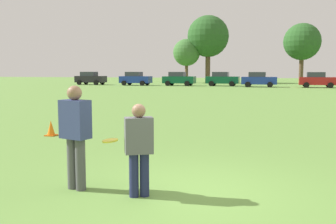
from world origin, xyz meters
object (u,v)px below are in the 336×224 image
(player_thrower, at_px, (75,131))
(parked_car_center, at_px, (179,79))
(parked_car_near_left, at_px, (90,78))
(player_defender, at_px, (139,145))
(frisbee, at_px, (110,141))
(traffic_cone, at_px, (51,128))
(parked_car_mid_left, at_px, (135,78))
(parked_car_mid_right, at_px, (222,79))
(parked_car_near_right, at_px, (259,79))
(parked_car_far_right, at_px, (317,80))

(player_thrower, distance_m, parked_car_center, 44.47)
(parked_car_near_left, bearing_deg, parked_car_center, -2.57)
(player_thrower, relative_size, player_defender, 1.18)
(player_thrower, bearing_deg, player_defender, -5.38)
(frisbee, relative_size, traffic_cone, 0.57)
(player_thrower, bearing_deg, parked_car_near_left, 114.77)
(player_defender, xyz_separation_m, parked_car_near_left, (-21.65, 44.51, 0.08))
(traffic_cone, xyz_separation_m, parked_car_mid_left, (-10.27, 38.95, 0.69))
(traffic_cone, bearing_deg, parked_car_mid_right, 88.01)
(parked_car_mid_right, relative_size, parked_car_near_right, 1.00)
(parked_car_mid_left, bearing_deg, parked_car_near_right, -4.67)
(traffic_cone, height_order, parked_car_mid_right, parked_car_mid_right)
(player_defender, bearing_deg, parked_car_far_right, 78.94)
(parked_car_center, bearing_deg, frisbee, -79.42)
(parked_car_mid_left, xyz_separation_m, parked_car_center, (6.00, 0.10, 0.00))
(player_thrower, bearing_deg, parked_car_near_right, 86.31)
(frisbee, bearing_deg, player_defender, -19.71)
(player_defender, distance_m, parked_car_center, 44.79)
(parked_car_mid_left, bearing_deg, traffic_cone, -75.22)
(parked_car_near_left, distance_m, parked_car_mid_right, 18.55)
(player_defender, height_order, parked_car_mid_right, parked_car_mid_right)
(parked_car_near_right, relative_size, parked_car_far_right, 1.00)
(player_defender, relative_size, frisbee, 5.53)
(frisbee, height_order, parked_car_far_right, parked_car_far_right)
(player_thrower, relative_size, parked_car_far_right, 0.42)
(parked_car_mid_right, bearing_deg, player_thrower, -87.50)
(frisbee, distance_m, traffic_cone, 6.12)
(traffic_cone, xyz_separation_m, parked_car_near_right, (6.04, 37.61, 0.69))
(player_thrower, xyz_separation_m, parked_car_mid_right, (-1.94, 44.38, -0.08))
(traffic_cone, distance_m, parked_car_far_right, 39.47)
(parked_car_near_left, xyz_separation_m, parked_car_center, (12.91, -0.58, 0.00))
(traffic_cone, height_order, parked_car_mid_left, parked_car_mid_left)
(parked_car_center, height_order, parked_car_near_right, same)
(player_thrower, relative_size, traffic_cone, 3.71)
(player_thrower, relative_size, parked_car_near_right, 0.42)
(frisbee, relative_size, parked_car_near_right, 0.06)
(player_defender, xyz_separation_m, traffic_cone, (-4.47, 4.88, -0.62))
(parked_car_near_left, height_order, parked_car_near_right, same)
(player_defender, distance_m, parked_car_near_right, 42.53)
(parked_car_near_left, height_order, parked_car_mid_right, same)
(traffic_cone, distance_m, parked_car_mid_left, 40.28)
(parked_car_near_left, height_order, parked_car_far_right, same)
(parked_car_near_left, bearing_deg, parked_car_mid_right, -0.05)
(parked_car_mid_left, height_order, parked_car_far_right, same)
(traffic_cone, bearing_deg, parked_car_near_left, 113.44)
(parked_car_mid_left, bearing_deg, parked_car_near_left, 174.37)
(parked_car_mid_right, xyz_separation_m, parked_car_far_right, (11.35, -2.25, 0.00))
(parked_car_near_right, distance_m, parked_car_far_right, 6.69)
(player_thrower, xyz_separation_m, frisbee, (0.58, 0.10, -0.15))
(player_defender, xyz_separation_m, frisbee, (-0.58, 0.21, 0.01))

